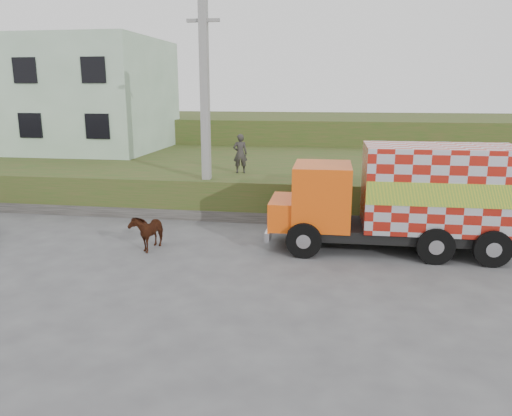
% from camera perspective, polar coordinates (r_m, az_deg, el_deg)
% --- Properties ---
extents(ground, '(120.00, 120.00, 0.00)m').
position_cam_1_polar(ground, '(14.89, -6.31, -5.59)').
color(ground, '#474749').
rests_on(ground, ground).
extents(embankment, '(40.00, 12.00, 1.50)m').
position_cam_1_polar(embankment, '(24.21, -0.03, 3.73)').
color(embankment, '#2D4E1A').
rests_on(embankment, ground).
extents(embankment_far, '(40.00, 12.00, 3.00)m').
position_cam_1_polar(embankment_far, '(35.91, 3.11, 8.11)').
color(embankment_far, '#2D4E1A').
rests_on(embankment_far, ground).
extents(retaining_strip, '(16.00, 0.50, 0.40)m').
position_cam_1_polar(retaining_strip, '(19.25, -8.73, -0.64)').
color(retaining_strip, '#595651').
rests_on(retaining_strip, ground).
extents(building, '(10.00, 8.00, 6.00)m').
position_cam_1_polar(building, '(30.42, -20.42, 12.00)').
color(building, '#B2D0B5').
rests_on(building, embankment).
extents(utility_pole, '(1.20, 0.30, 8.00)m').
position_cam_1_polar(utility_pole, '(18.80, -5.82, 11.06)').
color(utility_pole, gray).
rests_on(utility_pole, ground).
extents(cargo_truck, '(7.29, 2.62, 3.23)m').
position_cam_1_polar(cargo_truck, '(15.64, 16.57, 1.18)').
color(cargo_truck, black).
rests_on(cargo_truck, ground).
extents(cow, '(0.78, 1.42, 1.14)m').
position_cam_1_polar(cow, '(15.78, -12.26, -2.55)').
color(cow, '#32180C').
rests_on(cow, ground).
extents(pedestrian, '(0.65, 0.51, 1.58)m').
position_cam_1_polar(pedestrian, '(20.29, -1.82, 6.24)').
color(pedestrian, '#322F2C').
rests_on(pedestrian, embankment).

